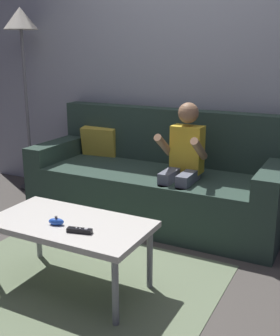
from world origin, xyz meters
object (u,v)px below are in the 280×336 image
at_px(game_remote_black_near_edge, 80,231).
at_px(nunchuk_blue, 56,222).
at_px(person_seated_on_couch, 183,161).
at_px(coffee_table, 70,228).
at_px(couch, 157,182).
at_px(floor_lamp, 21,33).

relative_size(game_remote_black_near_edge, nunchuk_blue, 1.47).
bearing_deg(nunchuk_blue, person_seated_on_couch, 73.86).
relative_size(coffee_table, game_remote_black_near_edge, 6.50).
height_order(couch, game_remote_black_near_edge, couch).
bearing_deg(coffee_table, nunchuk_blue, -118.18).
relative_size(nunchuk_blue, floor_lamp, 0.06).
xyz_separation_m(person_seated_on_couch, nunchuk_blue, (-0.32, -1.12, -0.13)).
bearing_deg(floor_lamp, game_remote_black_near_edge, -41.77).
relative_size(game_remote_black_near_edge, floor_lamp, 0.08).
bearing_deg(floor_lamp, coffee_table, -42.33).
xyz_separation_m(game_remote_black_near_edge, floor_lamp, (-1.63, 1.46, 1.09)).
bearing_deg(floor_lamp, person_seated_on_couch, -10.14).
xyz_separation_m(person_seated_on_couch, floor_lamp, (-1.78, 0.32, 0.96)).
height_order(person_seated_on_couch, coffee_table, person_seated_on_couch).
relative_size(coffee_table, nunchuk_blue, 9.53).
distance_m(coffee_table, floor_lamp, 2.33).
height_order(couch, coffee_table, couch).
bearing_deg(person_seated_on_couch, nunchuk_blue, -106.14).
relative_size(couch, game_remote_black_near_edge, 14.41).
bearing_deg(nunchuk_blue, coffee_table, 61.82).
bearing_deg(coffee_table, person_seated_on_couch, 74.76).
bearing_deg(couch, floor_lamp, 174.96).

